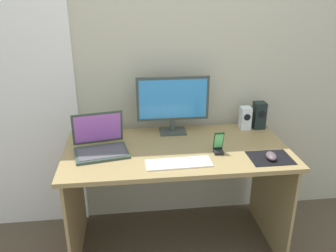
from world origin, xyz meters
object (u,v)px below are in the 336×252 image
object	(u,v)px
monitor	(173,102)
phone_in_dock	(218,146)
laptop	(100,144)
speaker_near_monitor	(245,118)
speaker_right	(259,115)
fishbowl	(98,126)
keyboard_external	(179,163)
mouse	(271,156)

from	to	relation	value
monitor	phone_in_dock	xyz separation A→B (m)	(0.24, -0.35, -0.17)
laptop	phone_in_dock	xyz separation A→B (m)	(0.72, -0.11, 0.00)
monitor	phone_in_dock	world-z (taller)	monitor
speaker_near_monitor	speaker_right	bearing A→B (deg)	0.02
fishbowl	speaker_near_monitor	bearing A→B (deg)	0.11
speaker_near_monitor	phone_in_dock	xyz separation A→B (m)	(-0.29, -0.36, -0.03)
speaker_right	keyboard_external	size ratio (longest dim) A/B	0.51
monitor	speaker_right	bearing A→B (deg)	0.99
monitor	speaker_right	xyz separation A→B (m)	(0.62, 0.01, -0.12)
monitor	phone_in_dock	size ratio (longest dim) A/B	3.59
speaker_near_monitor	fishbowl	xyz separation A→B (m)	(-1.04, -0.00, -0.01)
speaker_right	fishbowl	bearing A→B (deg)	-179.90
monitor	laptop	bearing A→B (deg)	-153.00
fishbowl	laptop	bearing A→B (deg)	-83.14
keyboard_external	phone_in_dock	xyz separation A→B (m)	(0.26, 0.12, 0.04)
speaker_right	keyboard_external	world-z (taller)	speaker_right
speaker_right	speaker_near_monitor	distance (m)	0.10
speaker_near_monitor	fishbowl	distance (m)	1.04
monitor	speaker_right	world-z (taller)	monitor
laptop	mouse	size ratio (longest dim) A/B	3.60
speaker_near_monitor	phone_in_dock	bearing A→B (deg)	-128.26
fishbowl	keyboard_external	distance (m)	0.68
keyboard_external	phone_in_dock	world-z (taller)	phone_in_dock
fishbowl	phone_in_dock	xyz separation A→B (m)	(0.75, -0.36, -0.02)
keyboard_external	phone_in_dock	distance (m)	0.29
monitor	fishbowl	xyz separation A→B (m)	(-0.51, 0.01, -0.15)
speaker_near_monitor	phone_in_dock	world-z (taller)	speaker_near_monitor
speaker_right	laptop	bearing A→B (deg)	-166.94
mouse	phone_in_dock	xyz separation A→B (m)	(-0.29, 0.12, 0.03)
monitor	laptop	xyz separation A→B (m)	(-0.48, -0.25, -0.17)
speaker_near_monitor	monitor	bearing A→B (deg)	-178.82
speaker_right	laptop	size ratio (longest dim) A/B	0.53
fishbowl	mouse	world-z (taller)	fishbowl
speaker_right	fishbowl	world-z (taller)	speaker_right
phone_in_dock	speaker_right	bearing A→B (deg)	43.15
keyboard_external	mouse	distance (m)	0.55
monitor	speaker_near_monitor	xyz separation A→B (m)	(0.52, 0.01, -0.14)
keyboard_external	mouse	size ratio (longest dim) A/B	3.80
laptop	mouse	world-z (taller)	laptop
keyboard_external	laptop	bearing A→B (deg)	152.26
monitor	keyboard_external	distance (m)	0.52
monitor	speaker_near_monitor	size ratio (longest dim) A/B	3.08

